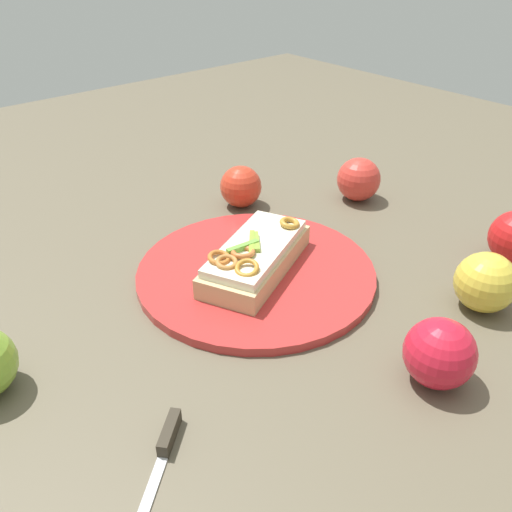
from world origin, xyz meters
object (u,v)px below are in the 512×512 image
Objects in this scene: sandwich at (256,256)px; apple_3 at (485,282)px; apple_4 at (359,179)px; apple_5 at (440,353)px; apple_1 at (241,187)px; plate at (256,272)px; knife at (165,446)px.

sandwich is 2.76× the size of apple_3.
apple_5 is (0.27, 0.33, 0.00)m from apple_4.
apple_1 is at bearing -102.90° from apple_5.
apple_1 is at bearing -148.76° from sandwich.
apple_1 is (-0.12, -0.18, 0.00)m from sandwich.
knife reaches higher than plate.
apple_3 is at bearing 125.80° from plate.
apple_4 reaches higher than sandwich.
knife is at bearing 23.29° from apple_4.
plate is at bearing 13.27° from apple_4.
apple_4 is at bearing -166.73° from plate.
apple_1 is 0.45m from apple_5.
sandwich is (0.00, 0.00, 0.03)m from plate.
plate is at bearing -86.44° from apple_5.
apple_5 is at bearing 77.10° from apple_1.
apple_4 is (-0.17, 0.11, 0.00)m from apple_1.
knife is (0.24, 0.16, 0.00)m from plate.
apple_3 is at bearing 68.45° from apple_4.
plate is 4.28× the size of apple_3.
plate is at bearing -54.20° from apple_3.
apple_4 reaches higher than plate.
sandwich is 2.81× the size of apple_4.
apple_1 is at bearing -123.71° from plate.
apple_4 is at bearing 168.46° from sandwich.
apple_1 is 0.94× the size of apple_4.
knife is at bearing 33.30° from plate.
plate is at bearing 56.29° from apple_1.
apple_3 reaches higher than plate.
plate is at bearing 172.68° from knife.
knife is at bearing -22.11° from apple_5.
apple_1 is 0.92× the size of apple_3.
sandwich is 0.21m from apple_1.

